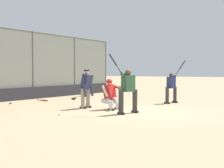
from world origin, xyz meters
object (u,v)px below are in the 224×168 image
Objects in this scene: batter_at_plate at (128,89)px; umpire_home at (86,87)px; batter_on_deck at (171,87)px; spare_bat_first_base_side at (44,100)px; fielding_glove_on_dirt at (74,99)px; baseball_loose at (59,115)px; spare_bat_near_backstop at (78,97)px; catcher_behind_plate at (111,94)px; spare_bat_by_padding at (12,103)px.

umpire_home is at bearing -88.87° from batter_at_plate.
spare_bat_first_base_side is (2.65, -6.02, -0.78)m from batter_on_deck.
batter_on_deck reaches higher than fielding_glove_on_dirt.
batter_on_deck is 6.44m from baseball_loose.
fielding_glove_on_dirt is (-3.24, -5.42, -0.83)m from batter_at_plate.
spare_bat_near_backstop is 2.59× the size of fielding_glove_on_dirt.
catcher_behind_plate is (-0.66, -1.20, -0.24)m from batter_at_plate.
fielding_glove_on_dirt is at bearing -143.52° from baseball_loose.
umpire_home is 1.90× the size of spare_bat_first_base_side.
batter_on_deck is 6.17m from spare_bat_near_backstop.
batter_on_deck is 5.42m from fielding_glove_on_dirt.
fielding_glove_on_dirt is (1.16, -5.24, -0.75)m from batter_on_deck.
catcher_behind_plate is 1.50× the size of spare_bat_near_backstop.
baseball_loose is at bearing -150.34° from spare_bat_by_padding.
spare_bat_near_backstop is at bearing 96.68° from spare_bat_first_base_side.
batter_at_plate is at bearing 64.61° from catcher_behind_plate.
spare_bat_first_base_side is at bearing -12.69° from spare_bat_near_backstop.
batter_at_plate is 4.41m from batter_on_deck.
catcher_behind_plate is 4.99m from fielding_glove_on_dirt.
batter_on_deck is 28.44× the size of baseball_loose.
batter_at_plate is 6.51m from spare_bat_first_base_side.
batter_at_plate is at bearing 39.34° from spare_bat_near_backstop.
catcher_behind_plate is 1.71× the size of spare_bat_by_padding.
spare_bat_near_backstop is (-0.19, -6.12, -0.78)m from batter_on_deck.
spare_bat_near_backstop is at bearing -43.47° from spare_bat_by_padding.
catcher_behind_plate is 3.88m from batter_on_deck.
batter_at_plate is 29.62× the size of baseball_loose.
batter_at_plate is at bearing 136.80° from baseball_loose.
catcher_behind_plate is 1.16m from umpire_home.
fielding_glove_on_dirt is at bearing -60.08° from spare_bat_by_padding.
umpire_home is 4.40m from spare_bat_by_padding.
batter_at_plate is 1.39m from catcher_behind_plate.
spare_bat_near_backstop is 11.32× the size of baseball_loose.
batter_on_deck is 2.51× the size of spare_bat_near_backstop.
spare_bat_by_padding is (-0.06, -6.61, -0.86)m from batter_at_plate.
batter_at_plate is 1.34× the size of umpire_home.
spare_bat_first_base_side is at bearing -128.26° from baseball_loose.
catcher_behind_plate is at bearing -123.27° from spare_bat_by_padding.
fielding_glove_on_dirt is 4.37× the size of baseball_loose.
spare_bat_by_padding is 1.74m from spare_bat_first_base_side.
catcher_behind_plate reaches higher than spare_bat_first_base_side.
spare_bat_first_base_side is (-1.70, 0.40, 0.00)m from spare_bat_by_padding.
catcher_behind_plate is 6.48m from spare_bat_near_backstop.
spare_bat_near_backstop is (-3.93, -5.11, -0.62)m from catcher_behind_plate.
umpire_home is at bearing -77.35° from catcher_behind_plate.
spare_bat_by_padding is 0.85× the size of spare_bat_first_base_side.
spare_bat_by_padding is (0.42, -4.30, -0.84)m from umpire_home.
batter_at_plate is 6.77× the size of fielding_glove_on_dirt.
spare_bat_first_base_side is (-1.10, -5.01, -0.62)m from catcher_behind_plate.
baseball_loose reaches higher than spare_bat_by_padding.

